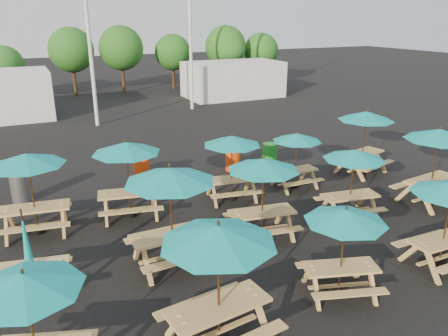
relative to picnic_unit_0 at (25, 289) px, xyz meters
name	(u,v)px	position (x,y,z in m)	size (l,w,h in m)	color
ground	(245,216)	(6.13, 4.29, -1.87)	(120.00, 120.00, 0.00)	black
picnic_unit_0	(25,289)	(0.00, 0.00, 0.00)	(2.35, 2.35, 2.17)	tan
picnic_unit_1	(29,260)	(0.03, 2.81, -1.02)	(1.84, 1.68, 2.05)	tan
picnic_unit_2	(28,165)	(0.29, 5.85, 0.19)	(2.29, 2.29, 2.39)	tan
picnic_unit_3	(218,242)	(3.12, -0.36, 0.27)	(2.35, 2.35, 2.48)	tan
picnic_unit_4	(170,181)	(3.24, 2.63, 0.33)	(2.23, 2.23, 2.56)	tan
picnic_unit_5	(126,152)	(2.96, 5.81, 0.18)	(2.38, 2.38, 2.39)	tan
picnic_unit_6	(345,221)	(6.16, -0.10, -0.09)	(2.21, 2.21, 2.07)	tan
picnic_unit_7	(263,170)	(5.95, 2.95, 0.12)	(2.24, 2.24, 2.31)	tan
picnic_unit_8	(232,145)	(6.34, 5.65, 0.05)	(2.19, 2.19, 2.23)	tan
picnic_unit_10	(354,159)	(9.01, 2.91, 0.00)	(2.12, 2.12, 2.17)	tan
picnic_unit_11	(297,141)	(8.86, 5.65, -0.12)	(1.73, 1.73, 2.03)	tan
picnic_unit_13	(439,139)	(12.11, 2.61, 0.31)	(2.39, 2.39, 2.53)	tan
picnic_unit_14	(366,120)	(12.08, 5.83, 0.26)	(2.58, 2.58, 2.48)	tan
waste_bin_0	(20,188)	(-0.05, 8.41, -1.39)	(0.60, 0.60, 0.96)	gray
waste_bin_1	(142,171)	(4.00, 8.33, -1.39)	(0.60, 0.60, 0.96)	red
waste_bin_2	(233,159)	(7.68, 8.26, -1.39)	(0.60, 0.60, 0.96)	red
waste_bin_3	(270,155)	(9.25, 8.04, -1.39)	(0.60, 0.60, 0.96)	#1A9022
mast_0	(87,12)	(4.13, 18.29, 4.13)	(0.20, 0.20, 12.00)	silver
mast_1	(190,13)	(10.63, 20.29, 4.13)	(0.20, 0.20, 12.00)	silver
event_tent_1	(233,79)	(15.13, 23.29, -0.57)	(7.00, 4.00, 2.60)	silver
tree_2	(5,65)	(-0.26, 27.94, 0.76)	(2.59, 2.59, 3.93)	#382314
tree_3	(71,50)	(4.37, 29.01, 1.54)	(3.36, 3.36, 5.09)	#382314
tree_4	(121,48)	(8.02, 28.55, 1.59)	(3.41, 3.41, 5.17)	#382314
tree_5	(173,52)	(12.35, 28.96, 1.11)	(2.94, 2.94, 4.45)	#382314
tree_6	(226,47)	(16.36, 27.19, 1.56)	(3.38, 3.38, 5.13)	#382314
tree_7	(261,51)	(19.75, 27.21, 1.13)	(2.95, 2.95, 4.48)	#382314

